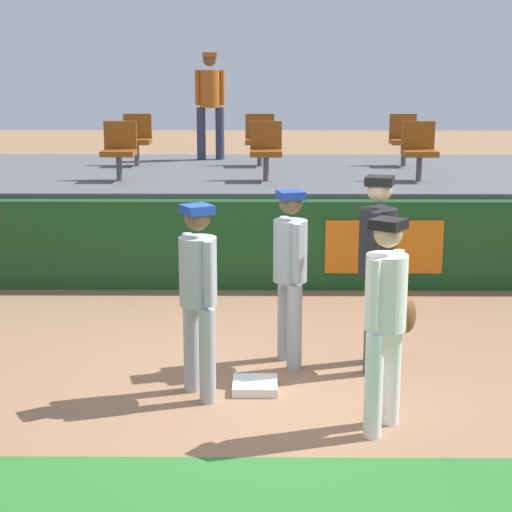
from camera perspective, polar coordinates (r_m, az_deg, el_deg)
ground_plane at (r=7.42m, az=0.78°, el=-9.50°), size 60.00×60.00×0.00m
first_base at (r=7.50m, az=-0.07°, el=-8.91°), size 0.40×0.40×0.08m
player_fielder_home at (r=6.49m, az=8.98°, el=-3.75°), size 0.53×0.45×1.71m
player_runner_visitor at (r=7.08m, az=-4.00°, el=-2.19°), size 0.44×0.44×1.70m
player_coach_visitor at (r=7.84m, az=2.36°, el=-0.67°), size 0.40×0.46×1.70m
player_umpire at (r=7.82m, az=8.34°, el=-0.20°), size 0.43×0.50×1.85m
field_wall at (r=10.67m, az=0.74°, el=0.79°), size 18.00×0.26×1.15m
bleacher_platform at (r=13.19m, az=0.67°, el=3.29°), size 18.00×4.80×1.21m
seat_front_right at (r=12.13m, az=11.16°, el=7.33°), size 0.47×0.44×0.84m
seat_front_left at (r=12.10m, az=-9.39°, el=7.38°), size 0.47×0.44×0.84m
seat_back_left at (r=13.88m, az=-8.20°, el=8.13°), size 0.46×0.44×0.84m
seat_front_center at (r=11.93m, az=0.71°, el=7.47°), size 0.45×0.44×0.84m
seat_back_center at (r=13.72m, az=0.26°, el=8.21°), size 0.47×0.44×0.84m
seat_back_right at (r=13.91m, az=10.13°, el=8.07°), size 0.44×0.44×0.84m
spectator_hooded at (r=14.62m, az=-3.18°, el=10.81°), size 0.51×0.36×1.83m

